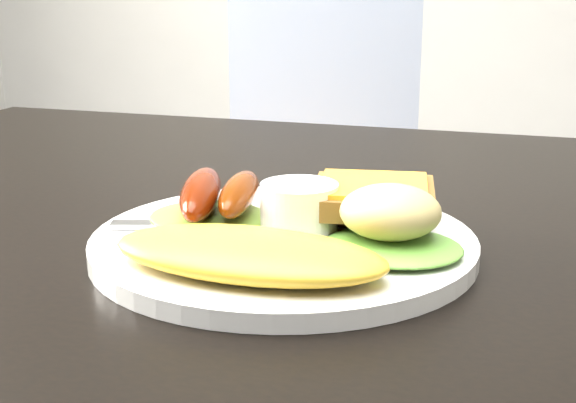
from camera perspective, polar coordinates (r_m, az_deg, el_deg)
dining_table at (r=0.57m, az=7.89°, el=-4.32°), size 1.20×0.80×0.04m
dining_chair at (r=1.59m, az=0.83°, el=-1.51°), size 0.51×0.51×0.05m
person at (r=1.32m, az=5.82°, el=5.63°), size 0.57×0.45×1.38m
plate at (r=0.52m, az=-0.32°, el=-3.02°), size 0.25×0.25×0.01m
lettuce_left at (r=0.55m, az=-5.59°, el=-1.09°), size 0.10×0.09×0.01m
lettuce_right at (r=0.49m, az=7.46°, el=-3.20°), size 0.09×0.08×0.01m
omelette at (r=0.46m, az=-2.86°, el=-3.73°), size 0.17×0.08×0.02m
sausage_a at (r=0.55m, az=-6.21°, el=0.58°), size 0.06×0.11×0.03m
sausage_b at (r=0.54m, az=-3.50°, el=0.58°), size 0.04×0.10×0.02m
ramekin at (r=0.52m, az=0.80°, el=-0.31°), size 0.06×0.06×0.03m
toast_a at (r=0.57m, az=5.10°, el=-0.10°), size 0.09×0.09×0.01m
toast_b at (r=0.54m, az=6.06°, el=0.28°), size 0.09×0.09×0.01m
potato_salad at (r=0.49m, az=7.30°, el=-0.73°), size 0.08×0.07×0.03m
fork at (r=0.54m, az=-4.75°, el=-1.69°), size 0.15×0.05×0.00m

